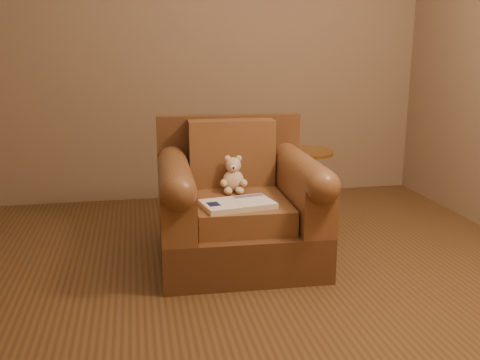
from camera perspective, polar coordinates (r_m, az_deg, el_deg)
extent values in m
plane|color=brown|center=(2.75, -1.52, -12.93)|extent=(4.00, 4.00, 0.00)
cube|color=#816B4F|center=(4.44, -6.15, 15.29)|extent=(4.00, 0.02, 2.70)
cube|color=#54341C|center=(3.21, -0.16, -6.34)|extent=(0.94, 0.90, 0.26)
cube|color=#54341C|center=(3.47, -1.20, 2.31)|extent=(0.92, 0.12, 0.57)
cube|color=brown|center=(3.10, -0.03, -3.21)|extent=(0.55, 0.66, 0.14)
cube|color=brown|center=(3.34, -0.91, 2.90)|extent=(0.54, 0.16, 0.41)
cube|color=brown|center=(3.04, -6.86, -2.12)|extent=(0.21, 0.79, 0.29)
cube|color=brown|center=(3.16, 6.56, -1.52)|extent=(0.21, 0.79, 0.29)
cylinder|color=brown|center=(3.01, -6.94, 0.57)|extent=(0.21, 0.79, 0.18)
cylinder|color=brown|center=(3.12, 6.63, 1.08)|extent=(0.21, 0.79, 0.18)
ellipsoid|color=beige|center=(3.23, -0.72, -0.09)|extent=(0.13, 0.12, 0.14)
sphere|color=beige|center=(3.22, -0.73, 1.59)|extent=(0.09, 0.09, 0.09)
ellipsoid|color=beige|center=(3.21, -1.32, 2.30)|extent=(0.04, 0.02, 0.04)
ellipsoid|color=beige|center=(3.21, -0.14, 2.31)|extent=(0.04, 0.02, 0.04)
ellipsoid|color=beige|center=(3.17, -0.69, 1.27)|extent=(0.04, 0.03, 0.04)
sphere|color=black|center=(3.16, -0.68, 1.30)|extent=(0.01, 0.01, 0.01)
ellipsoid|color=beige|center=(3.18, -1.76, -0.34)|extent=(0.04, 0.08, 0.04)
ellipsoid|color=beige|center=(3.18, 0.40, -0.32)|extent=(0.04, 0.08, 0.04)
ellipsoid|color=beige|center=(3.16, -1.29, -1.16)|extent=(0.05, 0.08, 0.04)
ellipsoid|color=beige|center=(3.17, -0.03, -1.15)|extent=(0.05, 0.08, 0.04)
cube|color=beige|center=(2.92, -0.25, -2.62)|extent=(0.42, 0.30, 0.03)
cube|color=white|center=(2.89, -2.04, -2.53)|extent=(0.22, 0.26, 0.00)
cube|color=white|center=(2.95, 1.49, -2.14)|extent=(0.22, 0.26, 0.00)
cube|color=beige|center=(2.92, -0.25, -2.32)|extent=(0.05, 0.23, 0.00)
cube|color=#0F1638|center=(2.87, -2.85, -2.58)|extent=(0.08, 0.09, 0.00)
cube|color=slate|center=(3.02, 0.89, -1.71)|extent=(0.18, 0.08, 0.00)
cylinder|color=gold|center=(3.65, 6.27, -5.81)|extent=(0.34, 0.34, 0.03)
cylinder|color=gold|center=(3.56, 6.39, -1.54)|extent=(0.03, 0.03, 0.55)
cylinder|color=gold|center=(3.50, 6.51, 2.97)|extent=(0.42, 0.42, 0.02)
cylinder|color=gold|center=(3.50, 6.50, 2.75)|extent=(0.03, 0.03, 0.02)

